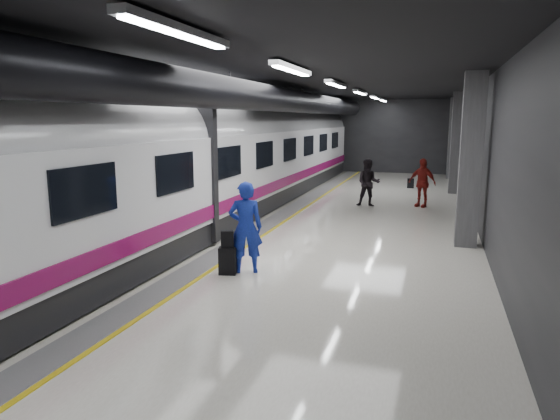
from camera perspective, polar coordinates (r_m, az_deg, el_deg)
The scene contains 9 objects.
ground at distance 12.79m, azimuth -0.04°, elevation -4.67°, with size 40.00×40.00×0.00m, color silver.
platform_hall at distance 13.35m, azimuth 0.02°, elevation 11.30°, with size 10.02×40.02×4.51m.
train at distance 13.74m, azimuth -13.11°, elevation 4.88°, with size 3.05×38.00×4.05m.
traveler_main at distance 10.83m, azimuth -3.95°, elevation -2.00°, with size 0.73×0.48×2.01m, color #182CB8.
suitcase_main at distance 10.89m, azimuth -6.02°, elevation -5.79°, with size 0.37×0.23×0.60m, color black.
shoulder_bag at distance 10.77m, azimuth -6.05°, elevation -3.33°, with size 0.27×0.14×0.36m, color black.
traveler_far_a at distance 19.39m, azimuth 10.07°, elevation 3.08°, with size 0.89×0.69×1.82m, color black.
traveler_far_b at distance 19.77m, azimuth 15.92°, elevation 3.02°, with size 1.09×0.45×1.86m, color maroon.
suitcase_far at distance 25.12m, azimuth 14.70°, elevation 2.98°, with size 0.32×0.21×0.47m, color black.
Camera 1 is at (3.71, -11.79, 3.32)m, focal length 32.00 mm.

